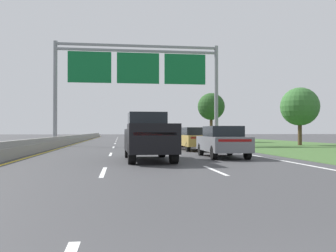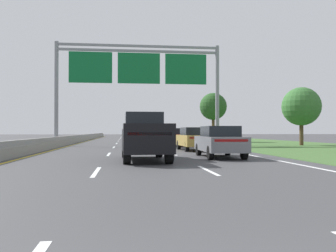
{
  "view_description": "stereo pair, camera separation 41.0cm",
  "coord_description": "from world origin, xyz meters",
  "px_view_note": "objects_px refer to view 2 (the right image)",
  "views": [
    {
      "loc": [
        -1.31,
        -1.48,
        1.33
      ],
      "look_at": [
        2.37,
        26.55,
        1.71
      ],
      "focal_mm": 39.01,
      "sensor_mm": 36.0,
      "label": 1
    },
    {
      "loc": [
        -0.91,
        -1.53,
        1.33
      ],
      "look_at": [
        2.37,
        26.55,
        1.71
      ],
      "focal_mm": 39.01,
      "sensor_mm": 36.0,
      "label": 2
    }
  ],
  "objects_px": {
    "pickup_truck_black": "(145,137)",
    "roadside_tree_mid": "(301,107)",
    "overhead_sign_gantry": "(139,73)",
    "car_grey_right_lane_sedan": "(220,141)",
    "car_red_right_lane_sedan": "(179,137)",
    "car_gold_right_lane_sedan": "(194,138)",
    "roadside_tree_far": "(213,107)",
    "car_silver_right_lane_suv": "(162,133)"
  },
  "relations": [
    {
      "from": "car_red_right_lane_sedan",
      "to": "pickup_truck_black",
      "type": "bearing_deg",
      "value": 165.84
    },
    {
      "from": "car_gold_right_lane_sedan",
      "to": "car_grey_right_lane_sedan",
      "type": "relative_size",
      "value": 1.0
    },
    {
      "from": "car_grey_right_lane_sedan",
      "to": "car_silver_right_lane_suv",
      "type": "relative_size",
      "value": 0.93
    },
    {
      "from": "overhead_sign_gantry",
      "to": "car_red_right_lane_sedan",
      "type": "xyz_separation_m",
      "value": [
        3.52,
        -1.27,
        -5.82
      ]
    },
    {
      "from": "roadside_tree_far",
      "to": "car_silver_right_lane_suv",
      "type": "bearing_deg",
      "value": 144.47
    },
    {
      "from": "overhead_sign_gantry",
      "to": "car_gold_right_lane_sedan",
      "type": "distance_m",
      "value": 11.08
    },
    {
      "from": "car_silver_right_lane_suv",
      "to": "overhead_sign_gantry",
      "type": "bearing_deg",
      "value": 164.7
    },
    {
      "from": "car_gold_right_lane_sedan",
      "to": "roadside_tree_far",
      "type": "bearing_deg",
      "value": -18.94
    },
    {
      "from": "overhead_sign_gantry",
      "to": "roadside_tree_mid",
      "type": "bearing_deg",
      "value": -5.9
    },
    {
      "from": "car_gold_right_lane_sedan",
      "to": "car_red_right_lane_sedan",
      "type": "distance_m",
      "value": 7.5
    },
    {
      "from": "overhead_sign_gantry",
      "to": "pickup_truck_black",
      "type": "relative_size",
      "value": 2.77
    },
    {
      "from": "car_gold_right_lane_sedan",
      "to": "car_silver_right_lane_suv",
      "type": "relative_size",
      "value": 0.94
    },
    {
      "from": "car_silver_right_lane_suv",
      "to": "car_gold_right_lane_sedan",
      "type": "bearing_deg",
      "value": 178.38
    },
    {
      "from": "pickup_truck_black",
      "to": "roadside_tree_mid",
      "type": "xyz_separation_m",
      "value": [
        15.17,
        15.21,
        2.5
      ]
    },
    {
      "from": "car_red_right_lane_sedan",
      "to": "roadside_tree_far",
      "type": "distance_m",
      "value": 13.29
    },
    {
      "from": "pickup_truck_black",
      "to": "roadside_tree_mid",
      "type": "distance_m",
      "value": 21.63
    },
    {
      "from": "car_gold_right_lane_sedan",
      "to": "roadside_tree_far",
      "type": "relative_size",
      "value": 0.74
    },
    {
      "from": "roadside_tree_far",
      "to": "car_grey_right_lane_sedan",
      "type": "bearing_deg",
      "value": -103.03
    },
    {
      "from": "car_red_right_lane_sedan",
      "to": "roadside_tree_mid",
      "type": "bearing_deg",
      "value": -91.45
    },
    {
      "from": "overhead_sign_gantry",
      "to": "roadside_tree_far",
      "type": "distance_m",
      "value": 14.02
    },
    {
      "from": "car_red_right_lane_sedan",
      "to": "roadside_tree_mid",
      "type": "distance_m",
      "value": 11.64
    },
    {
      "from": "overhead_sign_gantry",
      "to": "roadside_tree_far",
      "type": "xyz_separation_m",
      "value": [
        9.41,
        10.13,
        -2.35
      ]
    },
    {
      "from": "car_grey_right_lane_sedan",
      "to": "car_silver_right_lane_suv",
      "type": "xyz_separation_m",
      "value": [
        0.04,
        29.7,
        0.28
      ]
    },
    {
      "from": "overhead_sign_gantry",
      "to": "car_grey_right_lane_sedan",
      "type": "relative_size",
      "value": 3.4
    },
    {
      "from": "car_grey_right_lane_sedan",
      "to": "pickup_truck_black",
      "type": "bearing_deg",
      "value": 110.55
    },
    {
      "from": "car_gold_right_lane_sedan",
      "to": "car_silver_right_lane_suv",
      "type": "bearing_deg",
      "value": -1.66
    },
    {
      "from": "car_grey_right_lane_sedan",
      "to": "car_red_right_lane_sedan",
      "type": "height_order",
      "value": "same"
    },
    {
      "from": "overhead_sign_gantry",
      "to": "roadside_tree_far",
      "type": "relative_size",
      "value": 2.52
    },
    {
      "from": "overhead_sign_gantry",
      "to": "roadside_tree_mid",
      "type": "height_order",
      "value": "overhead_sign_gantry"
    },
    {
      "from": "car_gold_right_lane_sedan",
      "to": "roadside_tree_mid",
      "type": "distance_m",
      "value": 13.76
    },
    {
      "from": "car_silver_right_lane_suv",
      "to": "car_red_right_lane_sedan",
      "type": "bearing_deg",
      "value": 178.53
    },
    {
      "from": "pickup_truck_black",
      "to": "roadside_tree_mid",
      "type": "relative_size",
      "value": 1.02
    },
    {
      "from": "overhead_sign_gantry",
      "to": "car_grey_right_lane_sedan",
      "type": "xyz_separation_m",
      "value": [
        3.5,
        -15.39,
        -5.82
      ]
    },
    {
      "from": "car_grey_right_lane_sedan",
      "to": "roadside_tree_mid",
      "type": "relative_size",
      "value": 0.83
    },
    {
      "from": "roadside_tree_mid",
      "to": "roadside_tree_far",
      "type": "xyz_separation_m",
      "value": [
        -5.42,
        11.66,
        0.72
      ]
    },
    {
      "from": "pickup_truck_black",
      "to": "car_silver_right_lane_suv",
      "type": "relative_size",
      "value": 1.15
    },
    {
      "from": "car_gold_right_lane_sedan",
      "to": "car_silver_right_lane_suv",
      "type": "distance_m",
      "value": 23.09
    },
    {
      "from": "car_gold_right_lane_sedan",
      "to": "car_grey_right_lane_sedan",
      "type": "height_order",
      "value": "same"
    },
    {
      "from": "overhead_sign_gantry",
      "to": "pickup_truck_black",
      "type": "xyz_separation_m",
      "value": [
        -0.34,
        -16.75,
        -5.56
      ]
    },
    {
      "from": "car_red_right_lane_sedan",
      "to": "roadside_tree_mid",
      "type": "height_order",
      "value": "roadside_tree_mid"
    },
    {
      "from": "overhead_sign_gantry",
      "to": "car_silver_right_lane_suv",
      "type": "height_order",
      "value": "overhead_sign_gantry"
    },
    {
      "from": "car_grey_right_lane_sedan",
      "to": "roadside_tree_mid",
      "type": "height_order",
      "value": "roadside_tree_mid"
    }
  ]
}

